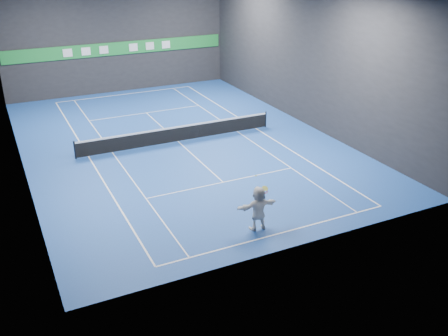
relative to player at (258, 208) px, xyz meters
name	(u,v)px	position (x,y,z in m)	size (l,w,h in m)	color
ground	(178,142)	(0.64, 11.14, -0.99)	(26.00, 26.00, 0.00)	#1C479D
wall_back	(117,36)	(0.64, 24.14, 3.51)	(18.00, 0.10, 9.00)	black
wall_front	(301,142)	(0.64, -1.86, 3.51)	(18.00, 0.10, 9.00)	black
wall_left	(9,87)	(-8.36, 11.14, 3.51)	(0.10, 26.00, 9.00)	black
wall_right	(305,56)	(9.64, 11.14, 3.51)	(0.10, 26.00, 9.00)	black
baseline_near	(280,233)	(0.64, -0.75, -0.98)	(10.98, 0.08, 0.01)	white
baseline_far	(126,94)	(0.64, 23.03, -0.98)	(10.98, 0.08, 0.01)	white
sideline_doubles_left	(89,157)	(-4.85, 11.14, -0.98)	(0.08, 23.78, 0.01)	white
sideline_doubles_right	(256,129)	(6.13, 11.14, -0.98)	(0.08, 23.78, 0.01)	white
sideline_singles_left	(112,153)	(-3.47, 11.14, -0.98)	(0.06, 23.78, 0.01)	white
sideline_singles_right	(237,132)	(4.75, 11.14, -0.98)	(0.06, 23.78, 0.01)	white
service_line_near	(223,182)	(0.64, 4.74, -0.98)	(8.23, 0.06, 0.01)	white
service_line_far	(146,113)	(0.64, 17.54, -0.98)	(8.23, 0.06, 0.01)	white
center_service_line	(178,142)	(0.64, 11.14, -0.98)	(0.06, 12.80, 0.01)	white
player	(258,208)	(0.00, 0.00, 0.00)	(1.83, 0.58, 1.97)	white
tennis_ball	(256,176)	(-0.08, 0.13, 1.47)	(0.06, 0.06, 0.06)	#E5F829
tennis_net	(178,133)	(0.64, 11.14, -0.45)	(12.50, 0.10, 1.07)	black
sponsor_banner	(119,48)	(0.64, 24.07, 2.51)	(17.64, 0.11, 1.00)	#1D8934
tennis_racket	(265,191)	(0.31, 0.05, 0.71)	(0.41, 0.37, 0.59)	#AD1812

